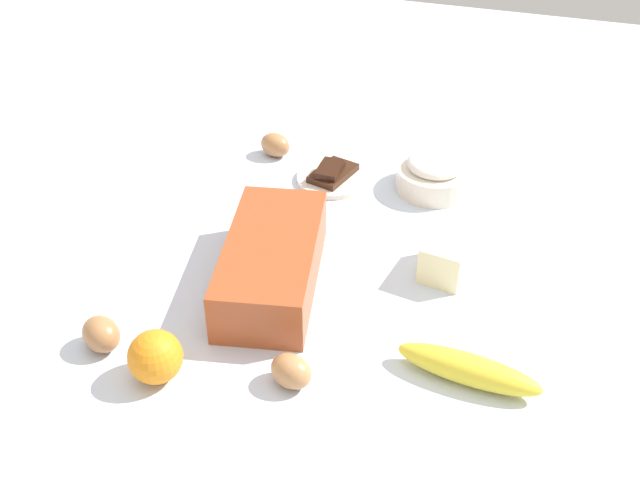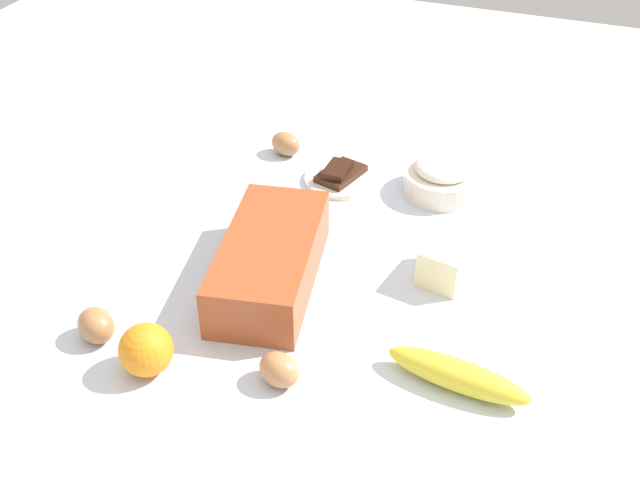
{
  "view_description": "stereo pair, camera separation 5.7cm",
  "coord_description": "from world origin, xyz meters",
  "px_view_note": "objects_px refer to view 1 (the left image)",
  "views": [
    {
      "loc": [
        0.92,
        0.29,
        0.74
      ],
      "look_at": [
        0.0,
        0.0,
        0.04
      ],
      "focal_mm": 44.03,
      "sensor_mm": 36.0,
      "label": 1
    },
    {
      "loc": [
        0.9,
        0.34,
        0.74
      ],
      "look_at": [
        0.0,
        0.0,
        0.04
      ],
      "focal_mm": 44.03,
      "sensor_mm": 36.0,
      "label": 2
    }
  ],
  "objects_px": {
    "egg_beside_bowl": "(275,145)",
    "egg_loose": "(291,371)",
    "flour_bowl": "(435,173)",
    "chocolate_plate": "(333,176)",
    "loaf_pan": "(272,261)",
    "banana": "(468,369)",
    "egg_near_butter": "(101,334)",
    "butter_block": "(448,256)",
    "orange_fruit": "(155,357)"
  },
  "relations": [
    {
      "from": "chocolate_plate",
      "to": "banana",
      "type": "bearing_deg",
      "value": 36.24
    },
    {
      "from": "flour_bowl",
      "to": "egg_beside_bowl",
      "type": "bearing_deg",
      "value": -95.1
    },
    {
      "from": "flour_bowl",
      "to": "loaf_pan",
      "type": "bearing_deg",
      "value": -28.18
    },
    {
      "from": "egg_beside_bowl",
      "to": "chocolate_plate",
      "type": "distance_m",
      "value": 0.14
    },
    {
      "from": "orange_fruit",
      "to": "egg_beside_bowl",
      "type": "relative_size",
      "value": 1.19
    },
    {
      "from": "loaf_pan",
      "to": "flour_bowl",
      "type": "height_order",
      "value": "loaf_pan"
    },
    {
      "from": "butter_block",
      "to": "egg_near_butter",
      "type": "bearing_deg",
      "value": -54.08
    },
    {
      "from": "butter_block",
      "to": "egg_beside_bowl",
      "type": "bearing_deg",
      "value": -124.87
    },
    {
      "from": "egg_loose",
      "to": "egg_near_butter",
      "type": "bearing_deg",
      "value": -87.32
    },
    {
      "from": "banana",
      "to": "egg_near_butter",
      "type": "bearing_deg",
      "value": -79.91
    },
    {
      "from": "flour_bowl",
      "to": "chocolate_plate",
      "type": "bearing_deg",
      "value": -80.45
    },
    {
      "from": "orange_fruit",
      "to": "egg_near_butter",
      "type": "xyz_separation_m",
      "value": [
        -0.03,
        -0.1,
        -0.01
      ]
    },
    {
      "from": "egg_loose",
      "to": "chocolate_plate",
      "type": "bearing_deg",
      "value": -169.54
    },
    {
      "from": "banana",
      "to": "orange_fruit",
      "type": "relative_size",
      "value": 2.68
    },
    {
      "from": "banana",
      "to": "butter_block",
      "type": "bearing_deg",
      "value": -163.34
    },
    {
      "from": "egg_near_butter",
      "to": "egg_loose",
      "type": "distance_m",
      "value": 0.26
    },
    {
      "from": "flour_bowl",
      "to": "egg_near_butter",
      "type": "bearing_deg",
      "value": -33.51
    },
    {
      "from": "egg_near_butter",
      "to": "egg_beside_bowl",
      "type": "bearing_deg",
      "value": 175.37
    },
    {
      "from": "banana",
      "to": "loaf_pan",
      "type": "bearing_deg",
      "value": -109.74
    },
    {
      "from": "loaf_pan",
      "to": "egg_beside_bowl",
      "type": "relative_size",
      "value": 5.03
    },
    {
      "from": "loaf_pan",
      "to": "butter_block",
      "type": "height_order",
      "value": "loaf_pan"
    },
    {
      "from": "chocolate_plate",
      "to": "egg_beside_bowl",
      "type": "bearing_deg",
      "value": -113.82
    },
    {
      "from": "flour_bowl",
      "to": "chocolate_plate",
      "type": "xyz_separation_m",
      "value": [
        0.03,
        -0.18,
        -0.02
      ]
    },
    {
      "from": "flour_bowl",
      "to": "egg_near_butter",
      "type": "distance_m",
      "value": 0.64
    },
    {
      "from": "butter_block",
      "to": "orange_fruit",
      "type": "bearing_deg",
      "value": -44.17
    },
    {
      "from": "orange_fruit",
      "to": "chocolate_plate",
      "type": "xyz_separation_m",
      "value": [
        -0.53,
        0.08,
        -0.03
      ]
    },
    {
      "from": "butter_block",
      "to": "egg_beside_bowl",
      "type": "xyz_separation_m",
      "value": [
        -0.26,
        -0.37,
        -0.01
      ]
    },
    {
      "from": "butter_block",
      "to": "egg_near_butter",
      "type": "height_order",
      "value": "butter_block"
    },
    {
      "from": "egg_near_butter",
      "to": "loaf_pan",
      "type": "bearing_deg",
      "value": 138.7
    },
    {
      "from": "egg_beside_bowl",
      "to": "loaf_pan",
      "type": "bearing_deg",
      "value": 19.26
    },
    {
      "from": "butter_block",
      "to": "egg_loose",
      "type": "xyz_separation_m",
      "value": [
        0.29,
        -0.15,
        -0.01
      ]
    },
    {
      "from": "flour_bowl",
      "to": "banana",
      "type": "relative_size",
      "value": 0.71
    },
    {
      "from": "loaf_pan",
      "to": "banana",
      "type": "xyz_separation_m",
      "value": [
        0.11,
        0.31,
        -0.02
      ]
    },
    {
      "from": "banana",
      "to": "chocolate_plate",
      "type": "relative_size",
      "value": 1.46
    },
    {
      "from": "banana",
      "to": "egg_loose",
      "type": "xyz_separation_m",
      "value": [
        0.07,
        -0.21,
        0.0
      ]
    },
    {
      "from": "egg_near_butter",
      "to": "egg_loose",
      "type": "bearing_deg",
      "value": 92.68
    },
    {
      "from": "banana",
      "to": "butter_block",
      "type": "distance_m",
      "value": 0.22
    },
    {
      "from": "orange_fruit",
      "to": "egg_loose",
      "type": "distance_m",
      "value": 0.17
    },
    {
      "from": "chocolate_plate",
      "to": "orange_fruit",
      "type": "bearing_deg",
      "value": -8.46
    },
    {
      "from": "loaf_pan",
      "to": "egg_near_butter",
      "type": "bearing_deg",
      "value": -51.86
    },
    {
      "from": "banana",
      "to": "egg_near_butter",
      "type": "relative_size",
      "value": 3.21
    },
    {
      "from": "loaf_pan",
      "to": "orange_fruit",
      "type": "distance_m",
      "value": 0.24
    },
    {
      "from": "egg_loose",
      "to": "orange_fruit",
      "type": "bearing_deg",
      "value": -76.63
    },
    {
      "from": "banana",
      "to": "orange_fruit",
      "type": "height_order",
      "value": "orange_fruit"
    },
    {
      "from": "flour_bowl",
      "to": "butter_block",
      "type": "xyz_separation_m",
      "value": [
        0.23,
        0.06,
        -0.0
      ]
    },
    {
      "from": "banana",
      "to": "egg_loose",
      "type": "height_order",
      "value": "egg_loose"
    },
    {
      "from": "egg_near_butter",
      "to": "butter_block",
      "type": "bearing_deg",
      "value": 125.92
    },
    {
      "from": "orange_fruit",
      "to": "egg_loose",
      "type": "bearing_deg",
      "value": 103.37
    },
    {
      "from": "egg_loose",
      "to": "flour_bowl",
      "type": "bearing_deg",
      "value": 170.51
    },
    {
      "from": "egg_beside_bowl",
      "to": "egg_loose",
      "type": "distance_m",
      "value": 0.59
    }
  ]
}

